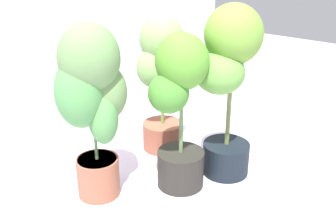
% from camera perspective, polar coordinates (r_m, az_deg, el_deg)
% --- Properties ---
extents(ground_plane, '(8.00, 8.00, 0.00)m').
position_cam_1_polar(ground_plane, '(2.31, 2.52, -11.08)').
color(ground_plane, silver).
rests_on(ground_plane, ground).
extents(potted_plant_back_right, '(0.39, 0.33, 0.88)m').
position_cam_1_polar(potted_plant_back_right, '(2.56, -0.85, 5.21)').
color(potted_plant_back_right, brown).
rests_on(potted_plant_back_right, ground).
extents(potted_plant_front_right, '(0.48, 0.43, 1.00)m').
position_cam_1_polar(potted_plant_front_right, '(2.24, 8.38, 5.01)').
color(potted_plant_front_right, black).
rests_on(potted_plant_front_right, ground).
extents(potted_plant_center, '(0.37, 0.32, 0.87)m').
position_cam_1_polar(potted_plant_center, '(2.14, 1.57, 1.01)').
color(potted_plant_center, black).
rests_on(potted_plant_center, ground).
extents(potted_plant_back_left, '(0.43, 0.42, 0.94)m').
position_cam_1_polar(potted_plant_back_left, '(2.06, -10.55, 2.30)').
color(potted_plant_back_left, brown).
rests_on(potted_plant_back_left, ground).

